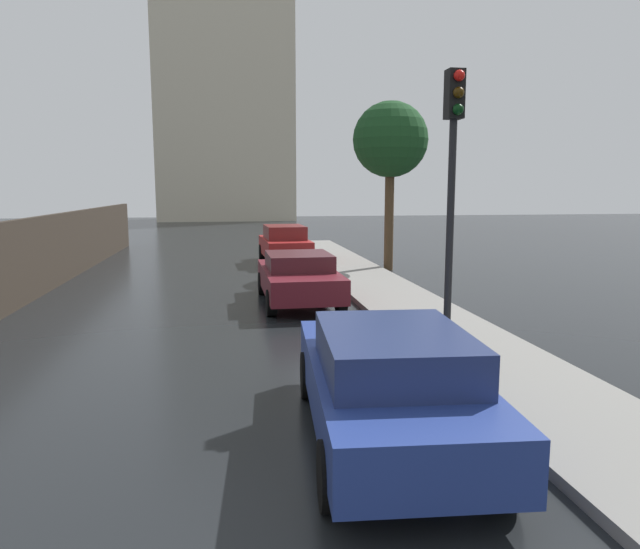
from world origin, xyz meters
The scene contains 6 objects.
car_red_near_kerb centered at (3.00, 21.77, 0.77)m, with size 1.87×3.96×1.48m.
car_blue_mid_road centered at (2.63, 5.49, 0.73)m, with size 2.05×4.45×1.39m.
car_maroon_behind_camera centered at (2.59, 13.78, 0.68)m, with size 1.90×4.26×1.29m.
traffic_light centered at (4.39, 8.20, 3.30)m, with size 0.26×0.39×4.59m.
street_tree_mid centered at (6.51, 19.39, 4.53)m, with size 2.63×2.63×5.91m.
distant_tower centered at (0.78, 54.48, 12.36)m, with size 12.17×6.86×24.71m.
Camera 1 is at (0.88, -0.67, 2.90)m, focal length 32.60 mm.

